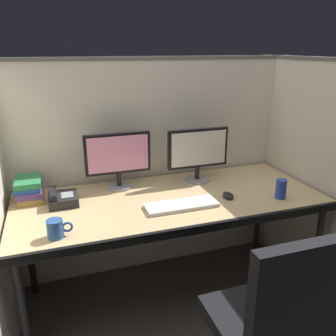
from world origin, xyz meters
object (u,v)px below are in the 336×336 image
Objects in this scene: monitor_left at (118,157)px; monitor_right at (198,151)px; desk_phone at (62,199)px; book_stack at (29,190)px; desk at (171,206)px; keyboard_main at (182,205)px; coffee_mug at (56,229)px; computer_mouse at (228,195)px; soda_can at (281,189)px.

monitor_left is 0.55m from monitor_right.
book_stack reaches higher than desk_phone.
desk is at bearing -139.79° from monitor_right.
monitor_left is 1.00× the size of keyboard_main.
book_stack is (-0.56, -0.02, -0.15)m from monitor_left.
monitor_left reaches higher than coffee_mug.
computer_mouse is (0.07, -0.34, -0.20)m from monitor_right.
soda_can is (1.29, -0.35, 0.03)m from desk_phone.
desk_phone is at bearing 83.31° from coffee_mug.
book_stack is at bearing 178.61° from monitor_right.
book_stack is (-0.85, 0.39, 0.06)m from keyboard_main.
monitor_left reaches higher than computer_mouse.
desk is 10.00× the size of desk_phone.
desk is 15.57× the size of soda_can.
coffee_mug reaches higher than keyboard_main.
coffee_mug reaches higher than desk.
monitor_right is at bearing -1.39° from book_stack.
monitor_right is at bearing 27.07° from coffee_mug.
monitor_left reaches higher than keyboard_main.
computer_mouse is 0.76× the size of coffee_mug.
coffee_mug is (-1.03, -0.16, 0.03)m from computer_mouse.
keyboard_main is 0.93m from book_stack.
soda_can is at bearing -17.96° from desk.
soda_can is (0.65, -0.21, 0.11)m from desk.
desk is 0.47m from monitor_left.
desk is at bearing 162.69° from computer_mouse.
desk_phone reaches higher than computer_mouse.
monitor_right is at bearing 40.21° from desk.
monitor_right reaches higher than book_stack.
monitor_left is 0.75m from computer_mouse.
monitor_left is 0.55m from keyboard_main.
monitor_right is at bearing 55.05° from keyboard_main.
desk is at bearing -11.90° from desk_phone.
desk_phone is (-0.98, 0.24, 0.02)m from computer_mouse.
coffee_mug is 1.03× the size of soda_can.
monitor_left is at bearing 147.63° from computer_mouse.
monitor_right is 1.10m from coffee_mug.
soda_can is at bearing -6.82° from keyboard_main.
book_stack is (-1.48, 0.47, 0.01)m from soda_can.
soda_can reaches higher than keyboard_main.
computer_mouse is at bearing -17.29° from book_stack.
monitor_left is at bearing 174.79° from monitor_right.
book_stack is at bearing 162.72° from desk.
coffee_mug is at bearing -75.19° from book_stack.
desk_phone is (-0.37, -0.14, -0.18)m from monitor_left.
desk is at bearing -17.28° from book_stack.
monitor_right is 1.11m from book_stack.
monitor_right is (0.54, -0.05, 0.00)m from monitor_left.
book_stack is at bearing 104.81° from coffee_mug.
monitor_left is at bearing 21.16° from desk_phone.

